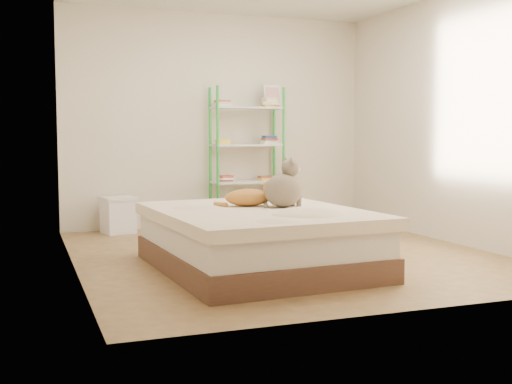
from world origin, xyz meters
name	(u,v)px	position (x,y,z in m)	size (l,w,h in m)	color
room	(284,115)	(0.00, 0.00, 1.30)	(3.81, 4.21, 2.61)	#9D814A
bed	(257,239)	(-0.47, -0.55, 0.25)	(1.71, 2.08, 0.50)	#4B2F1F
orange_cat	(248,195)	(-0.46, -0.30, 0.60)	(0.47, 0.25, 0.19)	#C38233
grey_cat	(283,183)	(-0.21, -0.49, 0.71)	(0.30, 0.36, 0.41)	#807056
shelf_unit	(248,159)	(0.31, 1.88, 0.83)	(0.90, 0.36, 1.74)	green
cardboard_box	(250,220)	(0.07, 1.14, 0.17)	(0.49, 0.47, 0.40)	tan
white_bin	(118,215)	(-1.27, 1.85, 0.21)	(0.43, 0.40, 0.42)	white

